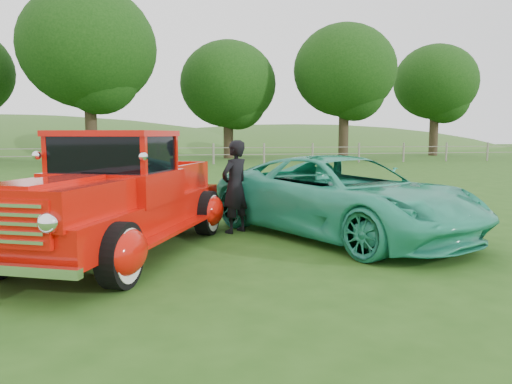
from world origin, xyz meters
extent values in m
plane|color=#244C14|center=(0.00, 0.00, 0.00)|extent=(140.00, 140.00, 0.00)
ellipsoid|color=#2F5920|center=(-18.00, 58.00, -4.95)|extent=(84.00, 60.00, 18.00)
ellipsoid|color=#2F5920|center=(20.00, 62.00, -3.85)|extent=(72.00, 52.00, 14.00)
cube|color=gray|center=(0.00, 22.00, 0.55)|extent=(48.00, 0.04, 0.04)
cube|color=gray|center=(0.00, 22.00, 0.95)|extent=(48.00, 0.04, 0.04)
cylinder|color=#312518|center=(-4.00, 25.00, 2.42)|extent=(0.70, 0.70, 4.84)
ellipsoid|color=black|center=(-4.00, 25.00, 6.82)|extent=(8.00, 8.00, 7.20)
cylinder|color=#312518|center=(5.00, 29.00, 1.87)|extent=(0.70, 0.70, 3.74)
ellipsoid|color=black|center=(5.00, 29.00, 5.27)|extent=(6.80, 6.80, 6.12)
cylinder|color=#312518|center=(13.00, 27.00, 2.20)|extent=(0.70, 0.70, 4.40)
ellipsoid|color=black|center=(13.00, 27.00, 6.20)|extent=(7.20, 7.20, 6.48)
cylinder|color=#312518|center=(22.00, 30.00, 2.09)|extent=(0.70, 0.70, 4.18)
ellipsoid|color=black|center=(22.00, 30.00, 5.89)|extent=(6.60, 6.60, 5.94)
cylinder|color=black|center=(-1.05, -1.01, 0.38)|extent=(0.54, 0.79, 0.76)
cylinder|color=black|center=(-1.25, 2.50, 0.38)|extent=(0.54, 0.79, 0.76)
cylinder|color=black|center=(0.25, 1.80, 0.38)|extent=(0.54, 0.79, 0.76)
cube|color=#BF0F06|center=(-1.15, 0.75, 0.58)|extent=(3.35, 4.84, 0.44)
ellipsoid|color=#BF0F06|center=(-0.99, -1.04, 0.42)|extent=(0.69, 0.85, 0.54)
ellipsoid|color=#BF0F06|center=(-1.31, 2.53, 0.42)|extent=(0.69, 0.85, 0.54)
ellipsoid|color=#BF0F06|center=(0.32, 1.77, 0.42)|extent=(0.69, 0.85, 0.54)
cube|color=#BF0F06|center=(-1.80, -0.66, 0.97)|extent=(1.88, 2.01, 0.42)
cube|color=#BF0F06|center=(-1.19, 0.66, 0.99)|extent=(2.02, 1.90, 0.44)
cube|color=black|center=(-1.19, 0.66, 1.46)|extent=(1.78, 1.62, 0.50)
cube|color=#BF0F06|center=(-1.19, 0.66, 1.74)|extent=(1.89, 1.75, 0.08)
cube|color=#BF0F06|center=(-0.58, 1.97, 0.95)|extent=(1.89, 2.26, 0.45)
cube|color=white|center=(-2.14, -1.39, 0.85)|extent=(1.01, 0.54, 0.50)
cube|color=white|center=(-0.13, 2.94, 0.42)|extent=(1.59, 0.81, 0.10)
imported|color=#29A782|center=(2.48, 1.18, 0.68)|extent=(4.11, 5.42, 1.37)
imported|color=black|center=(0.76, 1.90, 0.81)|extent=(0.71, 0.67, 1.63)
camera|label=1|loc=(-0.72, -6.67, 1.73)|focal=35.00mm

